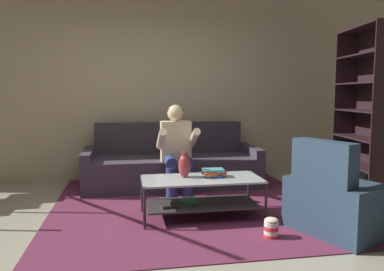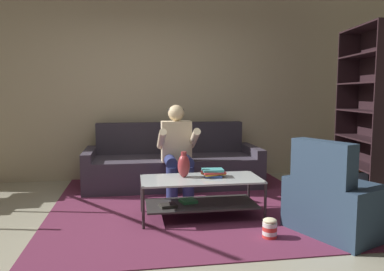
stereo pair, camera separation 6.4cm
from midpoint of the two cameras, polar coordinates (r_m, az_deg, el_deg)
name	(u,v)px [view 2 (the right image)]	position (r m, az deg, el deg)	size (l,w,h in m)	color
ground	(161,235)	(3.57, -4.24, -14.89)	(16.80, 16.80, 0.00)	#A7A28A
back_partition	(147,84)	(5.79, -6.49, 7.88)	(8.40, 0.12, 2.90)	#C4B391
couch	(173,165)	(5.32, -2.60, -4.56)	(2.41, 0.90, 0.87)	#3C3642
person_seated_center	(177,147)	(4.74, -1.86, -1.70)	(0.50, 0.58, 1.15)	navy
coffee_table	(200,191)	(3.94, 1.65, -8.53)	(1.24, 0.57, 0.42)	silver
area_rug	(186,201)	(4.57, -0.47, -9.99)	(3.07, 3.39, 0.01)	#682845
vase	(184,165)	(3.93, -0.79, -4.56)	(0.13, 0.13, 0.27)	maroon
book_stack	(213,173)	(3.97, 3.71, -5.70)	(0.25, 0.20, 0.09)	#3756B2
bookshelf	(366,122)	(5.42, 25.32, 1.89)	(0.46, 1.09, 2.15)	black
armchair	(344,203)	(3.87, 22.63, -9.49)	(1.16, 1.11, 0.88)	#293C52
popcorn_tub	(270,228)	(3.53, 12.29, -13.65)	(0.13, 0.13, 0.19)	red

